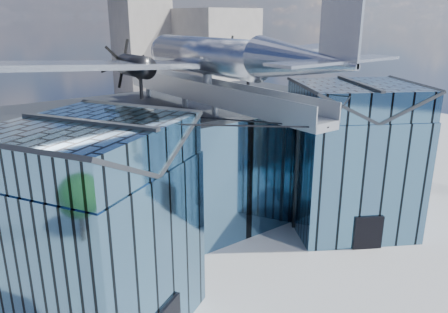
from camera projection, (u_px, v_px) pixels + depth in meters
ground_plane at (241, 259)px, 31.30m from camera, size 120.00×120.00×0.00m
museum at (195, 165)px, 34.04m from camera, size 32.88×24.50×17.60m
bg_towers at (44, 61)px, 67.56m from camera, size 77.00×24.50×26.00m
tree_side_e at (407, 133)px, 49.83m from camera, size 3.82×3.82×5.79m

